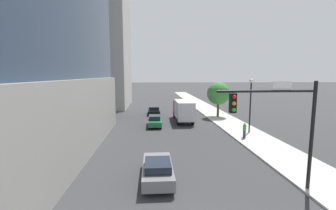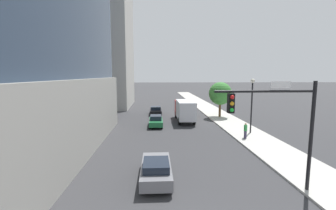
{
  "view_description": "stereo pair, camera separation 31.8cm",
  "coord_description": "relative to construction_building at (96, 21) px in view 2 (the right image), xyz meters",
  "views": [
    {
      "loc": [
        -1.94,
        -7.03,
        6.63
      ],
      "look_at": [
        -0.57,
        12.54,
        4.06
      ],
      "focal_mm": 24.63,
      "sensor_mm": 36.0,
      "label": 1
    },
    {
      "loc": [
        -1.63,
        -7.05,
        6.63
      ],
      "look_at": [
        -0.57,
        12.54,
        4.06
      ],
      "focal_mm": 24.63,
      "sensor_mm": 36.0,
      "label": 2
    }
  ],
  "objects": [
    {
      "name": "street_lamp",
      "position": [
        22.73,
        -24.75,
        -13.47
      ],
      "size": [
        0.44,
        0.44,
        6.07
      ],
      "color": "black",
      "rests_on": "sidewalk"
    },
    {
      "name": "pedestrian_green_shirt",
      "position": [
        21.22,
        -27.07,
        -16.6
      ],
      "size": [
        0.34,
        0.34,
        1.62
      ],
      "color": "#38334C",
      "rests_on": "sidewalk"
    },
    {
      "name": "box_truck",
      "position": [
        16.18,
        -17.31,
        -15.82
      ],
      "size": [
        2.27,
        7.46,
        3.06
      ],
      "color": "#B21E1E",
      "rests_on": "ground"
    },
    {
      "name": "sidewalk",
      "position": [
        22.36,
        -22.6,
        -17.5
      ],
      "size": [
        4.23,
        120.0,
        0.15
      ],
      "primitive_type": "cube",
      "color": "#B2AFA8",
      "rests_on": "ground"
    },
    {
      "name": "traffic_light_pole",
      "position": [
        18.68,
        -37.68,
        -13.18
      ],
      "size": [
        5.59,
        0.48,
        6.17
      ],
      "color": "black",
      "rests_on": "sidewalk"
    },
    {
      "name": "car_gray",
      "position": [
        12.04,
        -35.78,
        -16.85
      ],
      "size": [
        1.86,
        4.65,
        1.44
      ],
      "color": "slate",
      "rests_on": "ground"
    },
    {
      "name": "street_tree",
      "position": [
        22.02,
        -14.67,
        -13.8
      ],
      "size": [
        3.51,
        3.51,
        5.4
      ],
      "color": "brown",
      "rests_on": "sidewalk"
    },
    {
      "name": "construction_building",
      "position": [
        0.0,
        0.0,
        0.0
      ],
      "size": [
        14.39,
        16.24,
        40.03
      ],
      "color": "#B2AFA8",
      "rests_on": "ground"
    },
    {
      "name": "car_green",
      "position": [
        12.04,
        -20.24,
        -16.87
      ],
      "size": [
        1.73,
        4.18,
        1.44
      ],
      "color": "#1E6638",
      "rests_on": "ground"
    },
    {
      "name": "car_black",
      "position": [
        12.04,
        -11.17,
        -16.89
      ],
      "size": [
        1.92,
        4.47,
        1.41
      ],
      "color": "black",
      "rests_on": "ground"
    }
  ]
}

